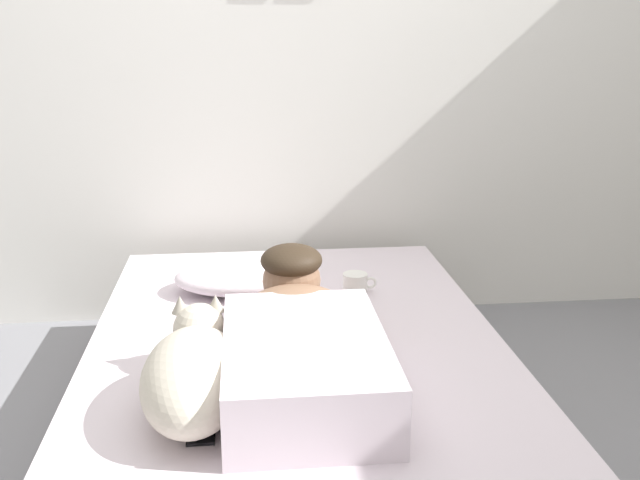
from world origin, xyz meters
The scene contains 8 objects.
ground_plane centered at (0.00, 0.00, 0.00)m, with size 13.41×13.41×0.00m, color gray.
back_wall centered at (0.00, 1.35, 1.25)m, with size 4.70×0.12×2.50m.
bed centered at (-0.08, 0.16, 0.17)m, with size 1.33×2.05×0.35m.
pillow centered at (-0.24, 0.68, 0.41)m, with size 0.52×0.32×0.11m, color silver.
person_lying centered at (-0.08, -0.01, 0.46)m, with size 0.43×0.92×0.27m.
dog centered at (-0.37, -0.17, 0.46)m, with size 0.26×0.57×0.21m.
coffee_cup centered at (0.17, 0.61, 0.39)m, with size 0.12×0.09×0.07m.
cell_phone centered at (-0.35, -0.28, 0.36)m, with size 0.07×0.14×0.01m, color black.
Camera 1 is at (-0.23, -1.86, 1.30)m, focal length 40.56 mm.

